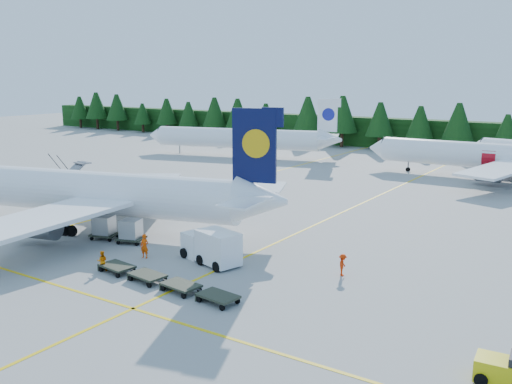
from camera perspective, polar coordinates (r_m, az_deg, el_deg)
The scene contains 16 objects.
ground at distance 45.43m, azimuth -12.13°, elevation -7.22°, with size 320.00×320.00×0.00m, color #999994.
taxi_stripe_a at distance 68.74m, azimuth -8.49°, elevation -0.69°, with size 0.25×120.00×0.01m, color yellow.
taxi_stripe_b at distance 57.64m, azimuth 6.54°, elevation -3.01°, with size 0.25×120.00×0.01m, color yellow.
taxi_stripe_cross at distance 41.73m, azimuth -18.06°, elevation -9.24°, with size 80.00×0.25×0.01m, color yellow.
treeline_hedge at distance 116.67m, azimuth 17.89°, elevation 5.36°, with size 220.00×4.00×6.00m, color black.
airliner_navy at distance 57.84m, azimuth -18.58°, elevation 0.10°, with size 39.70×32.24×11.78m.
airliner_red at distance 87.58m, azimuth 22.04°, elevation 3.34°, with size 36.73×30.24×10.68m.
airliner_far_left at distance 104.89m, azimuth -2.45°, elevation 5.45°, with size 35.65×11.73×10.56m.
airstairs at distance 71.09m, azimuth -19.63°, elevation -0.09°, with size 4.98×6.76×4.19m.
service_truck at distance 45.01m, azimuth -4.59°, elevation -5.38°, with size 5.93×3.51×2.70m.
baggage_tug at distance 30.66m, azimuth 23.88°, elevation -15.99°, with size 2.89×1.71×1.49m.
dolly_train at distance 40.60m, azimuth -9.21°, elevation -8.66°, with size 12.68×2.51×0.15m.
uld_pair at distance 52.05m, azimuth -13.70°, elevation -3.51°, with size 5.66×2.82×1.76m.
crew_a at distance 46.86m, azimuth -11.08°, elevation -5.34°, with size 0.71×0.47×1.96m, color #FF4B05.
crew_b at distance 44.60m, azimuth -15.13°, elevation -6.67°, with size 0.76×0.59×1.56m, color orange.
crew_c at distance 42.50m, azimuth 8.67°, elevation -7.23°, with size 0.68×0.46×1.66m, color red.
Camera 1 is at (31.05, -29.88, 14.39)m, focal length 40.00 mm.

